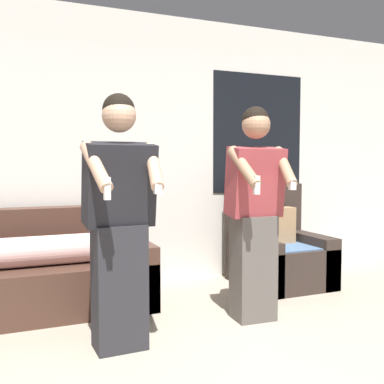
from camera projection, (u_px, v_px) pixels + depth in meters
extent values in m
cube|color=silver|center=(153.00, 150.00, 4.54)|extent=(6.37, 0.06, 2.70)
cube|color=black|center=(258.00, 133.00, 4.96)|extent=(1.10, 0.01, 1.30)
cube|color=#472D23|center=(44.00, 287.00, 3.71)|extent=(1.74, 0.87, 0.40)
cube|color=#472D23|center=(40.00, 231.00, 3.99)|extent=(1.74, 0.22, 0.43)
cube|color=#472D23|center=(130.00, 270.00, 3.99)|extent=(0.28, 0.87, 0.54)
cylinder|color=beige|center=(44.00, 251.00, 3.59)|extent=(0.96, 0.24, 0.24)
cube|color=#332823|center=(280.00, 265.00, 4.51)|extent=(0.82, 0.84, 0.40)
cube|color=#332823|center=(264.00, 212.00, 4.77)|extent=(0.82, 0.20, 0.60)
cube|color=#332823|center=(253.00, 263.00, 4.38)|extent=(0.18, 0.84, 0.50)
cube|color=#332823|center=(306.00, 257.00, 4.62)|extent=(0.18, 0.84, 0.50)
cube|color=slate|center=(283.00, 245.00, 4.45)|extent=(0.69, 0.67, 0.01)
cube|color=#A87F56|center=(277.00, 225.00, 4.54)|extent=(0.36, 0.14, 0.36)
cube|color=#28282D|center=(119.00, 287.00, 2.95)|extent=(0.34, 0.25, 0.82)
cube|color=black|center=(119.00, 184.00, 2.89)|extent=(0.45, 0.31, 0.55)
sphere|color=tan|center=(119.00, 115.00, 2.85)|extent=(0.22, 0.22, 0.22)
sphere|color=black|center=(119.00, 110.00, 2.85)|extent=(0.21, 0.21, 0.21)
cylinder|color=tan|center=(96.00, 166.00, 2.67)|extent=(0.15, 0.36, 0.31)
cube|color=white|center=(107.00, 188.00, 2.55)|extent=(0.04, 0.04, 0.13)
cylinder|color=tan|center=(154.00, 166.00, 2.82)|extent=(0.13, 0.36, 0.31)
cube|color=white|center=(158.00, 187.00, 2.68)|extent=(0.05, 0.04, 0.08)
cube|color=#56514C|center=(253.00, 267.00, 3.51)|extent=(0.32, 0.26, 0.82)
cube|color=#99383D|center=(255.00, 182.00, 3.45)|extent=(0.42, 0.30, 0.54)
sphere|color=#A37A5B|center=(256.00, 125.00, 3.41)|extent=(0.22, 0.22, 0.22)
sphere|color=black|center=(255.00, 120.00, 3.41)|extent=(0.21, 0.21, 0.21)
cylinder|color=#A37A5B|center=(244.00, 167.00, 3.24)|extent=(0.12, 0.36, 0.31)
cube|color=white|center=(257.00, 185.00, 3.12)|extent=(0.04, 0.04, 0.13)
cylinder|color=#A37A5B|center=(285.00, 167.00, 3.35)|extent=(0.16, 0.36, 0.31)
cube|color=white|center=(292.00, 184.00, 3.21)|extent=(0.05, 0.04, 0.08)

